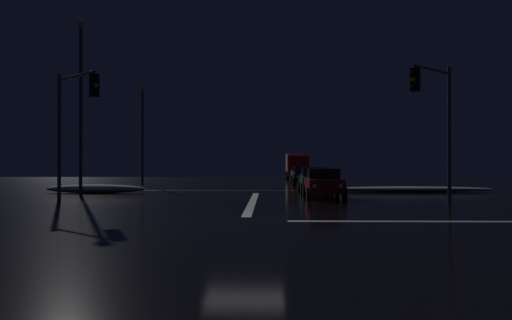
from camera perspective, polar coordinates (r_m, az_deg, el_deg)
The scene contains 16 objects.
ground at distance 17.78m, azimuth -1.19°, elevation -6.40°, with size 120.00×120.00×0.10m, color black.
stop_line_north at distance 26.84m, azimuth -0.35°, elevation -4.27°, with size 0.35×15.67×0.01m.
centre_line_ns at distance 38.42m, azimuth 0.14°, elevation -3.11°, with size 22.00×0.15×0.01m.
snow_bank_left_curb at distance 35.87m, azimuth -16.05°, elevation -2.85°, with size 6.15×1.50×0.55m.
snow_bank_right_curb at distance 37.61m, azimuth 15.36°, elevation -2.89°, with size 11.02×1.50×0.35m.
sedan_red at distance 29.95m, azimuth 6.89°, elevation -2.34°, with size 2.02×4.33×1.57m.
sedan_green at distance 35.99m, azimuth 6.02°, elevation -2.02°, with size 2.02×4.33×1.57m.
sedan_blue at distance 42.28m, azimuth 5.83°, elevation -1.78°, with size 2.02×4.33×1.57m.
sedan_black at distance 48.08m, azimuth 4.88°, elevation -1.62°, with size 2.02×4.33×1.57m.
sedan_gray at distance 54.02m, azimuth 4.87°, elevation -1.49°, with size 2.02×4.33×1.57m.
sedan_silver at distance 60.39m, azimuth 4.52°, elevation -1.37°, with size 2.02×4.33×1.57m.
box_truck at distance 68.02m, azimuth 4.16°, elevation -0.50°, with size 2.68×8.28×3.08m.
traffic_signal_ne at distance 27.50m, azimuth 17.85°, elevation 5.03°, with size 2.54×2.54×6.49m.
traffic_signal_nw at distance 27.77m, azimuth -18.11°, elevation 4.68°, with size 2.84×2.84×6.22m.
streetlamp_left_near at distance 34.41m, azimuth -17.43°, elevation 6.30°, with size 0.44×0.44×10.23m.
streetlamp_left_far at distance 49.70m, azimuth -11.50°, elevation 3.22°, with size 0.44×0.44×8.54m.
Camera 1 is at (0.76, -17.66, 1.80)m, focal length 39.25 mm.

